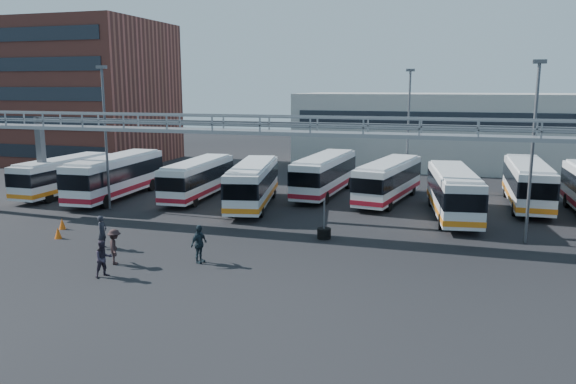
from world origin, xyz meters
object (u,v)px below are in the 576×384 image
(bus_0, at_px, (64,175))
(cone_right, at_px, (62,224))
(light_pole_back, at_px, (408,123))
(bus_3, at_px, (253,183))
(light_pole_mid, at_px, (533,143))
(tire_stack, at_px, (324,232))
(bus_4, at_px, (325,173))
(bus_6, at_px, (453,191))
(pedestrian_a, at_px, (102,232))
(pedestrian_b, at_px, (103,259))
(pedestrian_c, at_px, (115,247))
(pedestrian_d, at_px, (199,244))
(bus_1, at_px, (116,175))
(bus_5, at_px, (389,179))
(cone_left, at_px, (58,233))
(bus_2, at_px, (198,177))
(bus_7, at_px, (527,182))
(light_pole_left, at_px, (105,130))

(bus_0, relative_size, cone_right, 14.86)
(light_pole_back, xyz_separation_m, bus_3, (-10.26, -10.27, -3.94))
(light_pole_mid, xyz_separation_m, tire_stack, (-11.21, -2.50, -5.34))
(bus_4, relative_size, bus_6, 0.99)
(pedestrian_a, xyz_separation_m, pedestrian_b, (2.90, -4.10, -0.04))
(pedestrian_c, relative_size, pedestrian_d, 0.92)
(pedestrian_b, bearing_deg, tire_stack, -9.12)
(bus_4, bearing_deg, bus_1, -155.27)
(light_pole_mid, bearing_deg, bus_4, 143.28)
(bus_1, xyz_separation_m, pedestrian_b, (10.15, -16.50, -1.01))
(bus_5, bearing_deg, pedestrian_c, -109.89)
(bus_6, height_order, pedestrian_a, bus_6)
(bus_0, distance_m, pedestrian_c, 20.63)
(bus_6, bearing_deg, pedestrian_c, -144.00)
(bus_3, distance_m, pedestrian_b, 16.74)
(bus_0, distance_m, bus_4, 21.32)
(cone_left, bearing_deg, bus_4, 55.50)
(light_pole_back, relative_size, pedestrian_b, 5.82)
(pedestrian_d, relative_size, tire_stack, 0.86)
(bus_5, xyz_separation_m, pedestrian_c, (-11.30, -19.54, -0.85))
(light_pole_mid, xyz_separation_m, cone_left, (-26.18, -6.89, -5.40))
(bus_2, bearing_deg, tire_stack, -38.35)
(bus_5, xyz_separation_m, cone_right, (-18.51, -14.39, -1.41))
(cone_left, height_order, cone_right, cone_right)
(bus_1, height_order, pedestrian_c, bus_1)
(bus_7, xyz_separation_m, cone_left, (-27.31, -17.31, -1.52))
(bus_1, bearing_deg, bus_3, -2.17)
(tire_stack, bearing_deg, light_pole_mid, 12.58)
(tire_stack, bearing_deg, bus_1, 159.12)
(light_pole_mid, height_order, bus_4, light_pole_mid)
(bus_0, height_order, bus_7, bus_7)
(tire_stack, bearing_deg, bus_4, 102.81)
(tire_stack, bearing_deg, pedestrian_c, -139.67)
(bus_4, bearing_deg, pedestrian_c, -102.56)
(bus_1, relative_size, bus_7, 1.03)
(pedestrian_b, distance_m, cone_right, 10.47)
(bus_2, bearing_deg, bus_0, -173.16)
(pedestrian_c, bearing_deg, tire_stack, -82.47)
(bus_6, distance_m, pedestrian_a, 22.63)
(bus_3, bearing_deg, bus_7, 5.34)
(bus_6, relative_size, tire_stack, 4.83)
(pedestrian_d, bearing_deg, tire_stack, -25.40)
(bus_3, xyz_separation_m, bus_4, (4.08, 5.85, 0.02))
(bus_4, distance_m, tire_stack, 13.49)
(light_pole_mid, bearing_deg, bus_1, 171.26)
(bus_3, bearing_deg, light_pole_mid, -25.54)
(light_pole_mid, relative_size, bus_7, 0.93)
(pedestrian_a, relative_size, tire_stack, 0.80)
(bus_2, bearing_deg, bus_5, 9.21)
(light_pole_left, relative_size, bus_6, 0.93)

